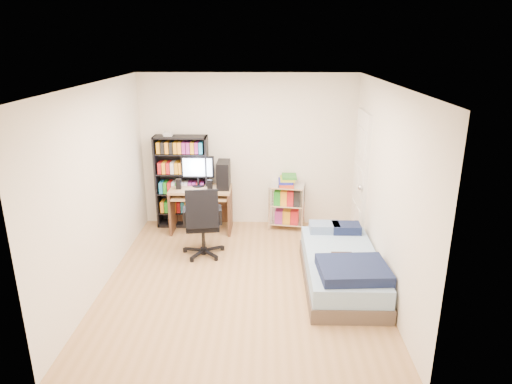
{
  "coord_description": "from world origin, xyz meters",
  "views": [
    {
      "loc": [
        0.31,
        -5.28,
        2.98
      ],
      "look_at": [
        0.17,
        0.4,
        1.08
      ],
      "focal_mm": 32.0,
      "sensor_mm": 36.0,
      "label": 1
    }
  ],
  "objects_px": {
    "office_chair": "(203,234)",
    "bed": "(342,268)",
    "media_shelf": "(182,181)",
    "computer_desk": "(207,191)"
  },
  "relations": [
    {
      "from": "media_shelf",
      "to": "office_chair",
      "type": "bearing_deg",
      "value": -66.98
    },
    {
      "from": "media_shelf",
      "to": "office_chair",
      "type": "distance_m",
      "value": 1.31
    },
    {
      "from": "media_shelf",
      "to": "bed",
      "type": "xyz_separation_m",
      "value": [
        2.35,
        -1.91,
        -0.55
      ]
    },
    {
      "from": "computer_desk",
      "to": "office_chair",
      "type": "height_order",
      "value": "computer_desk"
    },
    {
      "from": "media_shelf",
      "to": "bed",
      "type": "bearing_deg",
      "value": -39.17
    },
    {
      "from": "media_shelf",
      "to": "office_chair",
      "type": "xyz_separation_m",
      "value": [
        0.48,
        -1.13,
        -0.45
      ]
    },
    {
      "from": "computer_desk",
      "to": "office_chair",
      "type": "bearing_deg",
      "value": -86.83
    },
    {
      "from": "computer_desk",
      "to": "bed",
      "type": "relative_size",
      "value": 0.66
    },
    {
      "from": "media_shelf",
      "to": "bed",
      "type": "relative_size",
      "value": 0.86
    },
    {
      "from": "office_chair",
      "to": "bed",
      "type": "relative_size",
      "value": 0.57
    }
  ]
}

